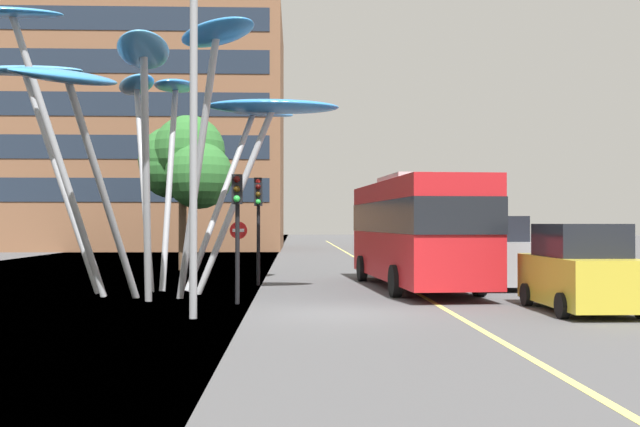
{
  "coord_description": "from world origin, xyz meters",
  "views": [
    {
      "loc": [
        -1.06,
        -18.05,
        2.2
      ],
      "look_at": [
        -0.24,
        6.01,
        2.5
      ],
      "focal_mm": 41.66,
      "sensor_mm": 36.0,
      "label": 1
    }
  ],
  "objects_px": {
    "leaf_sculpture": "(162,94)",
    "red_bus": "(415,227)",
    "traffic_light_kerb_far": "(258,211)",
    "car_parked_mid": "(495,255)",
    "street_lamp": "(211,97)",
    "traffic_light_kerb_near": "(237,210)",
    "car_side_street": "(425,246)",
    "car_parked_near": "(580,271)",
    "car_parked_far": "(462,251)",
    "traffic_light_island_mid": "(258,207)",
    "no_entry_sign": "(238,243)",
    "car_far_side": "(411,243)"
  },
  "relations": [
    {
      "from": "leaf_sculpture",
      "to": "car_parked_near",
      "type": "distance_m",
      "value": 13.26
    },
    {
      "from": "red_bus",
      "to": "leaf_sculpture",
      "type": "distance_m",
      "value": 9.28
    },
    {
      "from": "traffic_light_kerb_near",
      "to": "traffic_light_island_mid",
      "type": "relative_size",
      "value": 0.91
    },
    {
      "from": "red_bus",
      "to": "traffic_light_kerb_near",
      "type": "xyz_separation_m",
      "value": [
        -5.58,
        -4.69,
        0.47
      ]
    },
    {
      "from": "traffic_light_kerb_far",
      "to": "car_parked_mid",
      "type": "distance_m",
      "value": 8.24
    },
    {
      "from": "traffic_light_kerb_near",
      "to": "car_far_side",
      "type": "relative_size",
      "value": 0.81
    },
    {
      "from": "traffic_light_island_mid",
      "to": "street_lamp",
      "type": "height_order",
      "value": "street_lamp"
    },
    {
      "from": "car_far_side",
      "to": "no_entry_sign",
      "type": "height_order",
      "value": "no_entry_sign"
    },
    {
      "from": "red_bus",
      "to": "car_far_side",
      "type": "distance_m",
      "value": 19.83
    },
    {
      "from": "traffic_light_island_mid",
      "to": "no_entry_sign",
      "type": "bearing_deg",
      "value": -108.38
    },
    {
      "from": "traffic_light_kerb_far",
      "to": "red_bus",
      "type": "bearing_deg",
      "value": -13.56
    },
    {
      "from": "traffic_light_island_mid",
      "to": "car_side_street",
      "type": "height_order",
      "value": "traffic_light_island_mid"
    },
    {
      "from": "traffic_light_kerb_near",
      "to": "car_side_street",
      "type": "xyz_separation_m",
      "value": [
        8.22,
        17.74,
        -1.52
      ]
    },
    {
      "from": "red_bus",
      "to": "car_far_side",
      "type": "bearing_deg",
      "value": 81.36
    },
    {
      "from": "car_far_side",
      "to": "car_parked_near",
      "type": "bearing_deg",
      "value": -89.9
    },
    {
      "from": "traffic_light_island_mid",
      "to": "car_parked_far",
      "type": "height_order",
      "value": "traffic_light_island_mid"
    },
    {
      "from": "car_parked_mid",
      "to": "traffic_light_island_mid",
      "type": "bearing_deg",
      "value": 162.17
    },
    {
      "from": "traffic_light_kerb_far",
      "to": "car_parked_mid",
      "type": "bearing_deg",
      "value": -8.8
    },
    {
      "from": "traffic_light_kerb_near",
      "to": "car_far_side",
      "type": "xyz_separation_m",
      "value": [
        8.56,
        24.27,
        -1.56
      ]
    },
    {
      "from": "traffic_light_kerb_near",
      "to": "car_far_side",
      "type": "distance_m",
      "value": 25.78
    },
    {
      "from": "leaf_sculpture",
      "to": "street_lamp",
      "type": "distance_m",
      "value": 6.42
    },
    {
      "from": "street_lamp",
      "to": "no_entry_sign",
      "type": "bearing_deg",
      "value": 90.01
    },
    {
      "from": "leaf_sculpture",
      "to": "car_far_side",
      "type": "relative_size",
      "value": 2.79
    },
    {
      "from": "traffic_light_kerb_far",
      "to": "no_entry_sign",
      "type": "height_order",
      "value": "traffic_light_kerb_far"
    },
    {
      "from": "red_bus",
      "to": "car_parked_far",
      "type": "relative_size",
      "value": 2.7
    },
    {
      "from": "red_bus",
      "to": "street_lamp",
      "type": "height_order",
      "value": "street_lamp"
    },
    {
      "from": "traffic_light_kerb_far",
      "to": "car_parked_near",
      "type": "xyz_separation_m",
      "value": [
        8.33,
        -7.91,
        -1.59
      ]
    },
    {
      "from": "no_entry_sign",
      "to": "car_parked_mid",
      "type": "bearing_deg",
      "value": -5.47
    },
    {
      "from": "car_parked_near",
      "to": "car_far_side",
      "type": "height_order",
      "value": "car_parked_near"
    },
    {
      "from": "car_parked_mid",
      "to": "street_lamp",
      "type": "bearing_deg",
      "value": -138.51
    },
    {
      "from": "leaf_sculpture",
      "to": "traffic_light_kerb_far",
      "type": "relative_size",
      "value": 3.38
    },
    {
      "from": "red_bus",
      "to": "car_far_side",
      "type": "relative_size",
      "value": 2.46
    },
    {
      "from": "leaf_sculpture",
      "to": "traffic_light_island_mid",
      "type": "bearing_deg",
      "value": 57.47
    },
    {
      "from": "car_parked_near",
      "to": "car_parked_far",
      "type": "xyz_separation_m",
      "value": [
        0.08,
        13.33,
        -0.01
      ]
    },
    {
      "from": "car_parked_mid",
      "to": "car_side_street",
      "type": "distance_m",
      "value": 13.01
    },
    {
      "from": "car_side_street",
      "to": "leaf_sculpture",
      "type": "bearing_deg",
      "value": -126.19
    },
    {
      "from": "traffic_light_island_mid",
      "to": "car_parked_far",
      "type": "xyz_separation_m",
      "value": [
        8.48,
        4.06,
        -1.79
      ]
    },
    {
      "from": "traffic_light_kerb_near",
      "to": "traffic_light_island_mid",
      "type": "distance_m",
      "value": 7.34
    },
    {
      "from": "traffic_light_kerb_far",
      "to": "traffic_light_island_mid",
      "type": "bearing_deg",
      "value": 93.07
    },
    {
      "from": "street_lamp",
      "to": "traffic_light_kerb_far",
      "type": "bearing_deg",
      "value": 85.77
    },
    {
      "from": "leaf_sculpture",
      "to": "car_parked_mid",
      "type": "distance_m",
      "value": 12.09
    },
    {
      "from": "leaf_sculpture",
      "to": "red_bus",
      "type": "bearing_deg",
      "value": 11.75
    },
    {
      "from": "traffic_light_island_mid",
      "to": "traffic_light_kerb_near",
      "type": "bearing_deg",
      "value": -91.58
    },
    {
      "from": "traffic_light_island_mid",
      "to": "no_entry_sign",
      "type": "distance_m",
      "value": 2.27
    },
    {
      "from": "leaf_sculpture",
      "to": "traffic_light_kerb_far",
      "type": "xyz_separation_m",
      "value": [
        2.84,
        2.97,
        -3.58
      ]
    },
    {
      "from": "car_parked_far",
      "to": "no_entry_sign",
      "type": "relative_size",
      "value": 1.77
    },
    {
      "from": "street_lamp",
      "to": "leaf_sculpture",
      "type": "bearing_deg",
      "value": 110.14
    },
    {
      "from": "car_parked_near",
      "to": "car_parked_far",
      "type": "bearing_deg",
      "value": 89.65
    },
    {
      "from": "car_parked_far",
      "to": "car_far_side",
      "type": "bearing_deg",
      "value": 90.57
    },
    {
      "from": "car_parked_mid",
      "to": "car_parked_far",
      "type": "height_order",
      "value": "car_parked_mid"
    }
  ]
}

